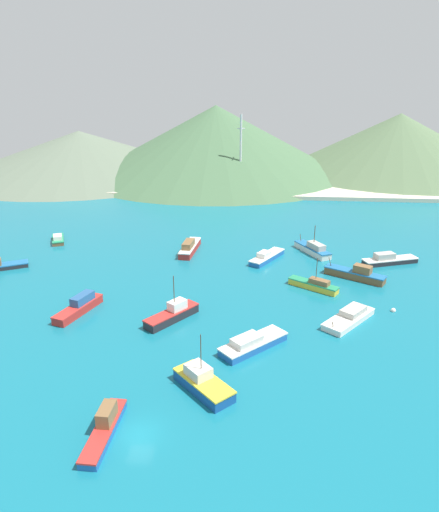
{
  "coord_description": "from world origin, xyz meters",
  "views": [
    {
      "loc": [
        11.08,
        -34.51,
        32.02
      ],
      "look_at": [
        4.06,
        44.57,
        2.53
      ],
      "focal_mm": 31.36,
      "sensor_mm": 36.0,
      "label": 1
    }
  ],
  "objects_px": {
    "fishing_boat_7": "(267,257)",
    "fishing_boat_12": "(58,239)",
    "fishing_boat_2": "(252,343)",
    "fishing_boat_14": "(105,427)",
    "fishing_boat_10": "(313,249)",
    "fishing_boat_4": "(203,382)",
    "fishing_boat_0": "(356,274)",
    "fishing_boat_3": "(173,314)",
    "fishing_boat_15": "(389,260)",
    "radio_tower": "(241,153)",
    "fishing_boat_5": "(79,306)",
    "fishing_boat_6": "(314,285)",
    "buoy_2": "(393,311)",
    "fishing_boat_8": "(190,247)",
    "fishing_boat_9": "(350,317)"
  },
  "relations": [
    {
      "from": "fishing_boat_4",
      "to": "fishing_boat_8",
      "type": "xyz_separation_m",
      "value": [
        -8.43,
        45.66,
        0.05
      ]
    },
    {
      "from": "fishing_boat_15",
      "to": "fishing_boat_7",
      "type": "bearing_deg",
      "value": -179.61
    },
    {
      "from": "fishing_boat_10",
      "to": "fishing_boat_15",
      "type": "height_order",
      "value": "fishing_boat_10"
    },
    {
      "from": "fishing_boat_0",
      "to": "fishing_boat_12",
      "type": "xyz_separation_m",
      "value": [
        -62.53,
        15.41,
        -0.28
      ]
    },
    {
      "from": "fishing_boat_3",
      "to": "fishing_boat_4",
      "type": "distance_m",
      "value": 17.28
    },
    {
      "from": "fishing_boat_4",
      "to": "fishing_boat_15",
      "type": "xyz_separation_m",
      "value": [
        31.54,
        42.41,
        -0.17
      ]
    },
    {
      "from": "fishing_boat_4",
      "to": "fishing_boat_5",
      "type": "relative_size",
      "value": 0.81
    },
    {
      "from": "fishing_boat_12",
      "to": "buoy_2",
      "type": "distance_m",
      "value": 71.53
    },
    {
      "from": "fishing_boat_8",
      "to": "buoy_2",
      "type": "bearing_deg",
      "value": -34.17
    },
    {
      "from": "fishing_boat_5",
      "to": "fishing_boat_6",
      "type": "distance_m",
      "value": 38.66
    },
    {
      "from": "fishing_boat_3",
      "to": "fishing_boat_4",
      "type": "xyz_separation_m",
      "value": [
        6.45,
        -16.03,
        0.02
      ]
    },
    {
      "from": "radio_tower",
      "to": "fishing_boat_3",
      "type": "bearing_deg",
      "value": -93.67
    },
    {
      "from": "fishing_boat_4",
      "to": "fishing_boat_15",
      "type": "relative_size",
      "value": 0.69
    },
    {
      "from": "fishing_boat_7",
      "to": "fishing_boat_15",
      "type": "distance_m",
      "value": 23.89
    },
    {
      "from": "fishing_boat_2",
      "to": "fishing_boat_14",
      "type": "distance_m",
      "value": 22.12
    },
    {
      "from": "fishing_boat_7",
      "to": "fishing_boat_14",
      "type": "relative_size",
      "value": 1.13
    },
    {
      "from": "fishing_boat_15",
      "to": "fishing_boat_10",
      "type": "bearing_deg",
      "value": 161.87
    },
    {
      "from": "buoy_2",
      "to": "radio_tower",
      "type": "bearing_deg",
      "value": 107.89
    },
    {
      "from": "fishing_boat_2",
      "to": "fishing_boat_15",
      "type": "bearing_deg",
      "value": 51.88
    },
    {
      "from": "fishing_boat_0",
      "to": "fishing_boat_7",
      "type": "bearing_deg",
      "value": 153.13
    },
    {
      "from": "fishing_boat_2",
      "to": "fishing_boat_7",
      "type": "xyz_separation_m",
      "value": [
        2.22,
        33.11,
        -0.08
      ]
    },
    {
      "from": "fishing_boat_10",
      "to": "buoy_2",
      "type": "bearing_deg",
      "value": -69.33
    },
    {
      "from": "fishing_boat_10",
      "to": "fishing_boat_15",
      "type": "relative_size",
      "value": 0.89
    },
    {
      "from": "buoy_2",
      "to": "fishing_boat_4",
      "type": "bearing_deg",
      "value": -141.22
    },
    {
      "from": "fishing_boat_14",
      "to": "radio_tower",
      "type": "xyz_separation_m",
      "value": [
        8.16,
        114.82,
        11.89
      ]
    },
    {
      "from": "fishing_boat_3",
      "to": "fishing_boat_5",
      "type": "relative_size",
      "value": 0.91
    },
    {
      "from": "fishing_boat_8",
      "to": "fishing_boat_6",
      "type": "bearing_deg",
      "value": -34.73
    },
    {
      "from": "fishing_boat_6",
      "to": "fishing_boat_9",
      "type": "bearing_deg",
      "value": -70.42
    },
    {
      "from": "fishing_boat_12",
      "to": "buoy_2",
      "type": "relative_size",
      "value": 9.3
    },
    {
      "from": "fishing_boat_8",
      "to": "fishing_boat_12",
      "type": "height_order",
      "value": "fishing_boat_8"
    },
    {
      "from": "fishing_boat_0",
      "to": "fishing_boat_3",
      "type": "bearing_deg",
      "value": -148.9
    },
    {
      "from": "fishing_boat_5",
      "to": "fishing_boat_7",
      "type": "distance_m",
      "value": 38.22
    },
    {
      "from": "fishing_boat_9",
      "to": "fishing_boat_12",
      "type": "height_order",
      "value": "fishing_boat_12"
    },
    {
      "from": "fishing_boat_6",
      "to": "fishing_boat_14",
      "type": "xyz_separation_m",
      "value": [
        -24.41,
        -36.79,
        0.05
      ]
    },
    {
      "from": "fishing_boat_0",
      "to": "fishing_boat_7",
      "type": "distance_m",
      "value": 17.89
    },
    {
      "from": "fishing_boat_2",
      "to": "buoy_2",
      "type": "xyz_separation_m",
      "value": [
        21.51,
        12.51,
        -0.64
      ]
    },
    {
      "from": "fishing_boat_8",
      "to": "fishing_boat_14",
      "type": "relative_size",
      "value": 1.24
    },
    {
      "from": "fishing_boat_15",
      "to": "buoy_2",
      "type": "xyz_separation_m",
      "value": [
        -4.6,
        -20.76,
        -0.67
      ]
    },
    {
      "from": "fishing_boat_7",
      "to": "fishing_boat_12",
      "type": "distance_m",
      "value": 47.14
    },
    {
      "from": "fishing_boat_14",
      "to": "buoy_2",
      "type": "relative_size",
      "value": 11.63
    },
    {
      "from": "fishing_boat_3",
      "to": "fishing_boat_4",
      "type": "height_order",
      "value": "fishing_boat_4"
    },
    {
      "from": "buoy_2",
      "to": "fishing_boat_2",
      "type": "bearing_deg",
      "value": -149.82
    },
    {
      "from": "fishing_boat_2",
      "to": "fishing_boat_10",
      "type": "height_order",
      "value": "fishing_boat_10"
    },
    {
      "from": "fishing_boat_12",
      "to": "fishing_boat_4",
      "type": "bearing_deg",
      "value": -51.87
    },
    {
      "from": "fishing_boat_4",
      "to": "fishing_boat_14",
      "type": "xyz_separation_m",
      "value": [
        -8.76,
        -7.83,
        -0.15
      ]
    },
    {
      "from": "fishing_boat_2",
      "to": "fishing_boat_4",
      "type": "xyz_separation_m",
      "value": [
        -5.43,
        -9.14,
        0.19
      ]
    },
    {
      "from": "fishing_boat_5",
      "to": "fishing_boat_6",
      "type": "relative_size",
      "value": 1.15
    },
    {
      "from": "fishing_boat_10",
      "to": "radio_tower",
      "type": "relative_size",
      "value": 0.41
    },
    {
      "from": "fishing_boat_5",
      "to": "fishing_boat_7",
      "type": "height_order",
      "value": "fishing_boat_5"
    },
    {
      "from": "fishing_boat_5",
      "to": "fishing_boat_6",
      "type": "xyz_separation_m",
      "value": [
        36.8,
        11.83,
        -0.19
      ]
    }
  ]
}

